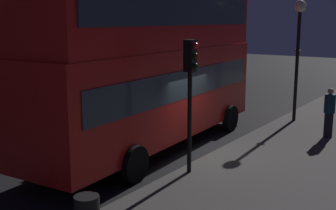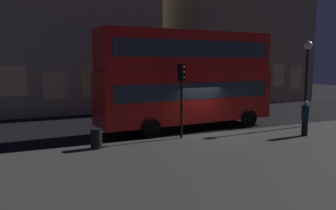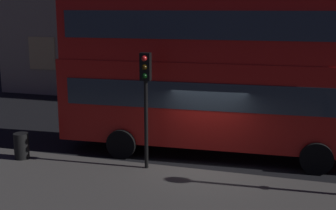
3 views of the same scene
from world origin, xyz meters
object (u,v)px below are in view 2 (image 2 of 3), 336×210
traffic_light_near_kerb (182,85)px  street_lamp (307,64)px  pedestrian (305,118)px  litter_bin (96,139)px  double_decker_bus (187,76)px

traffic_light_near_kerb → street_lamp: size_ratio=0.74×
pedestrian → litter_bin: 10.50m
traffic_light_near_kerb → street_lamp: bearing=-6.4°
litter_bin → double_decker_bus: bearing=25.0°
traffic_light_near_kerb → double_decker_bus: bearing=52.7°
traffic_light_near_kerb → street_lamp: 8.01m
street_lamp → pedestrian: street_lamp is taller
street_lamp → pedestrian: 3.86m
street_lamp → litter_bin: street_lamp is taller
double_decker_bus → litter_bin: 6.99m
street_lamp → pedestrian: bearing=-135.9°
double_decker_bus → pedestrian: bearing=-49.3°
street_lamp → traffic_light_near_kerb: bearing=178.0°
litter_bin → street_lamp: bearing=0.4°
traffic_light_near_kerb → pedestrian: traffic_light_near_kerb is taller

